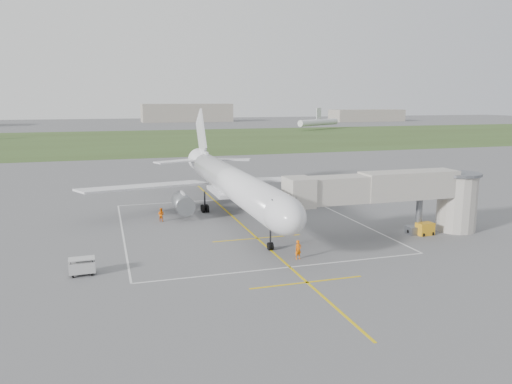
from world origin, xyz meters
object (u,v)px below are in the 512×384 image
object	(u,v)px
gpu_unit	(425,229)
ramp_worker_nose	(298,250)
baggage_cart	(82,266)
ramp_worker_wing	(161,214)
jet_bridge	(403,194)
airliner	(232,183)

from	to	relation	value
gpu_unit	ramp_worker_nose	bearing A→B (deg)	-172.20
gpu_unit	baggage_cart	xyz separation A→B (m)	(-36.33, -2.43, 0.09)
baggage_cart	ramp_worker_wing	bearing A→B (deg)	61.54
ramp_worker_nose	jet_bridge	bearing A→B (deg)	4.67
gpu_unit	ramp_worker_nose	xyz separation A→B (m)	(-16.81, -3.82, 0.24)
gpu_unit	baggage_cart	size ratio (longest dim) A/B	0.88
baggage_cart	ramp_worker_nose	size ratio (longest dim) A/B	1.20
gpu_unit	ramp_worker_nose	size ratio (longest dim) A/B	1.06
gpu_unit	ramp_worker_wing	xyz separation A→B (m)	(-27.57, 15.18, 0.17)
baggage_cart	ramp_worker_wing	xyz separation A→B (m)	(8.76, 17.60, 0.08)
ramp_worker_nose	airliner	bearing A→B (deg)	81.82
airliner	baggage_cart	world-z (taller)	airliner
airliner	jet_bridge	bearing A→B (deg)	-42.19
ramp_worker_nose	baggage_cart	bearing A→B (deg)	162.85
airliner	baggage_cart	bearing A→B (deg)	-135.88
jet_bridge	airliner	bearing A→B (deg)	137.81
baggage_cart	gpu_unit	bearing A→B (deg)	1.82
gpu_unit	ramp_worker_wing	world-z (taller)	ramp_worker_wing
jet_bridge	ramp_worker_wing	world-z (taller)	jet_bridge
gpu_unit	ramp_worker_nose	world-z (taller)	ramp_worker_nose
airliner	baggage_cart	xyz separation A→B (m)	(-17.91, -17.37, -3.62)
baggage_cart	ramp_worker_wing	world-z (taller)	ramp_worker_wing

